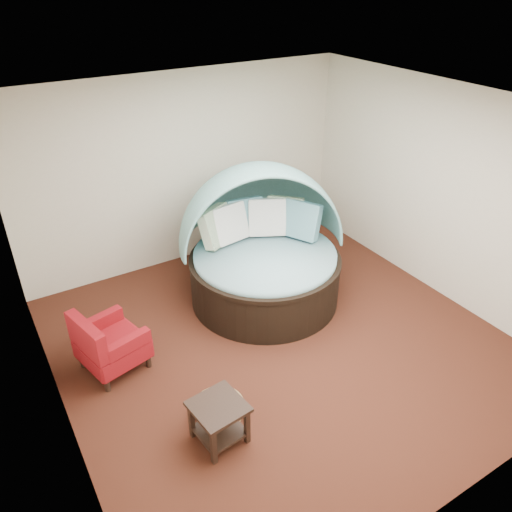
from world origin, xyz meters
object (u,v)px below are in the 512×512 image
pet_basket (219,408)px  red_armchair (108,344)px  canopy_daybed (263,240)px  side_table (219,417)px

pet_basket → red_armchair: size_ratio=0.82×
canopy_daybed → side_table: canopy_daybed is taller
canopy_daybed → pet_basket: size_ratio=3.89×
pet_basket → red_armchair: red_armchair is taller
canopy_daybed → side_table: 2.58m
canopy_daybed → pet_basket: bearing=-115.2°
canopy_daybed → side_table: (-1.67, -1.88, -0.56)m
canopy_daybed → red_armchair: size_ratio=3.21×
pet_basket → red_armchair: bearing=120.3°
pet_basket → red_armchair: (-0.72, 1.24, 0.26)m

